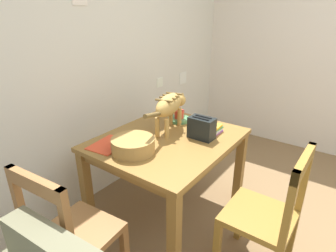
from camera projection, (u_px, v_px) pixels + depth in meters
The scene contains 11 objects.
wall_rear at pixel (105, 60), 2.50m from camera, with size 4.52×0.11×2.50m.
dining_table at pixel (168, 148), 2.24m from camera, with size 1.13×0.95×0.72m.
cat at pixel (170, 105), 2.28m from camera, with size 0.71×0.24×0.31m.
saucer_bowl at pixel (179, 119), 2.54m from camera, with size 0.20×0.20×0.03m, color #4B8B56.
coffee_mug at pixel (179, 114), 2.52m from camera, with size 0.12×0.09×0.08m.
magazine at pixel (109, 144), 2.09m from camera, with size 0.29×0.22×0.01m, color #E54627.
book_stack at pixel (211, 129), 2.29m from camera, with size 0.17×0.15×0.06m.
wicker_basket at pixel (133, 145), 1.97m from camera, with size 0.31×0.31×0.10m.
toaster at pixel (202, 128), 2.17m from camera, with size 0.12×0.20×0.18m.
wooden_chair_near at pixel (72, 235), 1.60m from camera, with size 0.45×0.45×0.94m.
wooden_chair_far at pixel (266, 216), 1.75m from camera, with size 0.42×0.42×0.94m.
Camera 1 is at (-1.71, 0.13, 1.65)m, focal length 29.65 mm.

